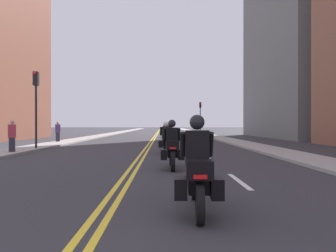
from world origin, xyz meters
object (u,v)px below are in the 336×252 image
object	(u,v)px
pedestrian_1	(58,132)
motorcycle_5	(168,133)
motorcycle_0	(197,173)
motorcycle_6	(165,132)
motorcycle_1	(172,149)
motorcycle_4	(168,135)
motorcycle_3	(168,137)
traffic_light_near	(36,96)
pedestrian_0	(12,136)
traffic_light_far	(200,112)
motorcycle_2	(166,141)

from	to	relation	value
pedestrian_1	motorcycle_5	bearing A→B (deg)	2.31
motorcycle_0	motorcycle_6	distance (m)	31.98
motorcycle_1	motorcycle_6	bearing A→B (deg)	89.66
motorcycle_0	motorcycle_1	bearing A→B (deg)	95.84
motorcycle_4	motorcycle_6	bearing A→B (deg)	91.64
motorcycle_3	motorcycle_4	world-z (taller)	motorcycle_4
motorcycle_3	motorcycle_5	xyz separation A→B (m)	(0.20, 11.28, -0.00)
motorcycle_6	traffic_light_near	world-z (taller)	traffic_light_near
motorcycle_4	motorcycle_5	world-z (taller)	motorcycle_4
pedestrian_0	pedestrian_1	world-z (taller)	pedestrian_1
motorcycle_0	traffic_light_near	xyz separation A→B (m)	(-7.92, 13.45, 2.49)
motorcycle_3	pedestrian_0	world-z (taller)	pedestrian_0
motorcycle_3	motorcycle_6	bearing A→B (deg)	88.61
pedestrian_1	pedestrian_0	bearing A→B (deg)	-115.45
motorcycle_3	motorcycle_4	bearing A→B (deg)	87.78
motorcycle_5	traffic_light_far	size ratio (longest dim) A/B	0.48
traffic_light_far	motorcycle_4	bearing A→B (deg)	-103.60
motorcycle_3	traffic_light_near	world-z (taller)	traffic_light_near
traffic_light_near	motorcycle_4	bearing A→B (deg)	43.35
motorcycle_0	traffic_light_far	size ratio (longest dim) A/B	0.47
motorcycle_6	traffic_light_near	xyz separation A→B (m)	(-7.59, -18.53, 2.51)
motorcycle_0	motorcycle_5	distance (m)	26.74
motorcycle_3	motorcycle_5	size ratio (longest dim) A/B	0.95
pedestrian_1	motorcycle_0	bearing A→B (deg)	-97.40
motorcycle_0	motorcycle_2	bearing A→B (deg)	95.23
motorcycle_5	motorcycle_6	size ratio (longest dim) A/B	1.01
motorcycle_4	traffic_light_near	xyz separation A→B (m)	(-7.71, -7.28, 2.48)
pedestrian_0	motorcycle_4	bearing A→B (deg)	-148.86
motorcycle_5	traffic_light_near	world-z (taller)	traffic_light_near
traffic_light_near	traffic_light_far	bearing A→B (deg)	65.53
motorcycle_0	pedestrian_1	bearing A→B (deg)	116.38
motorcycle_1	motorcycle_4	distance (m)	15.30
traffic_light_far	pedestrian_0	xyz separation A→B (m)	(-12.89, -30.49, -2.38)
motorcycle_6	pedestrian_1	world-z (taller)	pedestrian_1
motorcycle_4	motorcycle_2	bearing A→B (deg)	-90.33
motorcycle_6	traffic_light_far	xyz separation A→B (m)	(5.11, 9.38, 2.63)
motorcycle_5	pedestrian_0	distance (m)	17.79
motorcycle_0	traffic_light_far	distance (m)	41.71
pedestrian_0	traffic_light_far	bearing A→B (deg)	-133.06
motorcycle_0	motorcycle_5	size ratio (longest dim) A/B	0.99
motorcycle_5	motorcycle_2	bearing A→B (deg)	-92.82
motorcycle_1	pedestrian_1	world-z (taller)	pedestrian_1
motorcycle_1	motorcycle_5	world-z (taller)	motorcycle_1
motorcycle_2	traffic_light_near	distance (m)	8.26
motorcycle_1	pedestrian_0	bearing A→B (deg)	144.74
pedestrian_0	pedestrian_1	xyz separation A→B (m)	(-0.95, 9.99, 0.01)
motorcycle_4	motorcycle_5	xyz separation A→B (m)	(0.15, 6.02, -0.01)
traffic_light_far	motorcycle_3	bearing A→B (deg)	-101.03
motorcycle_2	motorcycle_6	distance (m)	21.00
traffic_light_far	motorcycle_2	bearing A→B (deg)	-99.76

